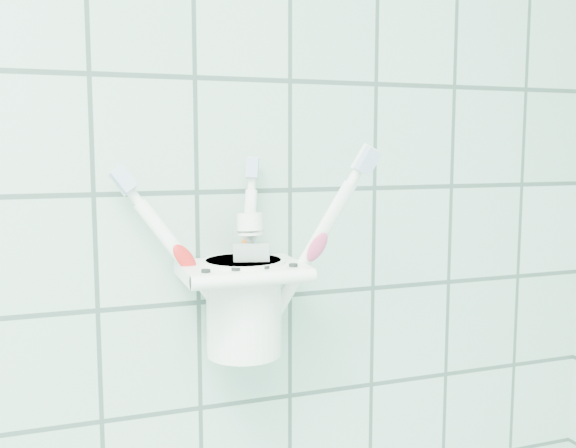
# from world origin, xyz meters

# --- Properties ---
(holder_bracket) EXTENTS (0.12, 0.10, 0.04)m
(holder_bracket) POSITION_xyz_m (0.64, 1.15, 1.29)
(holder_bracket) COLOR white
(holder_bracket) RESTS_ON wall_back
(cup) EXTENTS (0.08, 0.08, 0.10)m
(cup) POSITION_xyz_m (0.64, 1.16, 1.26)
(cup) COLOR white
(cup) RESTS_ON holder_bracket
(toothbrush_pink) EXTENTS (0.11, 0.04, 0.21)m
(toothbrush_pink) POSITION_xyz_m (0.64, 1.15, 1.32)
(toothbrush_pink) COLOR white
(toothbrush_pink) RESTS_ON cup
(toothbrush_blue) EXTENTS (0.03, 0.03, 0.19)m
(toothbrush_blue) POSITION_xyz_m (0.64, 1.17, 1.31)
(toothbrush_blue) COLOR white
(toothbrush_blue) RESTS_ON cup
(toothbrush_orange) EXTENTS (0.10, 0.05, 0.22)m
(toothbrush_orange) POSITION_xyz_m (0.66, 1.16, 1.33)
(toothbrush_orange) COLOR white
(toothbrush_orange) RESTS_ON cup
(toothpaste_tube) EXTENTS (0.04, 0.04, 0.13)m
(toothpaste_tube) POSITION_xyz_m (0.65, 1.14, 1.29)
(toothpaste_tube) COLOR silver
(toothpaste_tube) RESTS_ON cup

